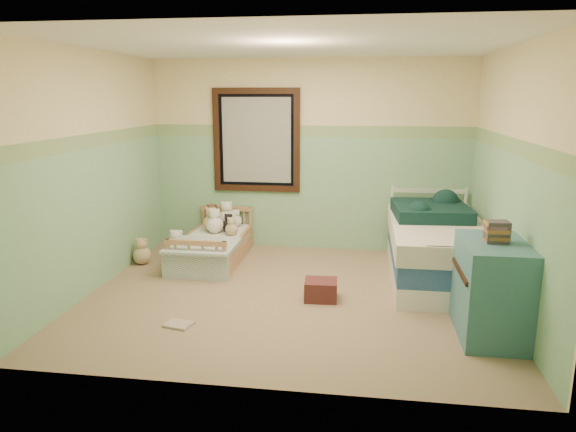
# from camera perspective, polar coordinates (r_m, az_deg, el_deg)

# --- Properties ---
(floor) EXTENTS (4.20, 3.60, 0.02)m
(floor) POSITION_cam_1_polar(r_m,az_deg,el_deg) (5.55, 0.25, -8.68)
(floor) COLOR brown
(floor) RESTS_ON ground
(ceiling) EXTENTS (4.20, 3.60, 0.02)m
(ceiling) POSITION_cam_1_polar(r_m,az_deg,el_deg) (5.18, 0.28, 18.22)
(ceiling) COLOR white
(ceiling) RESTS_ON wall_back
(wall_back) EXTENTS (4.20, 0.04, 2.50)m
(wall_back) POSITION_cam_1_polar(r_m,az_deg,el_deg) (6.99, 2.31, 6.51)
(wall_back) COLOR beige
(wall_back) RESTS_ON floor
(wall_front) EXTENTS (4.20, 0.04, 2.50)m
(wall_front) POSITION_cam_1_polar(r_m,az_deg,el_deg) (3.47, -3.83, -0.17)
(wall_front) COLOR beige
(wall_front) RESTS_ON floor
(wall_left) EXTENTS (0.04, 3.60, 2.50)m
(wall_left) POSITION_cam_1_polar(r_m,az_deg,el_deg) (5.88, -20.52, 4.47)
(wall_left) COLOR beige
(wall_left) RESTS_ON floor
(wall_right) EXTENTS (0.04, 3.60, 2.50)m
(wall_right) POSITION_cam_1_polar(r_m,az_deg,el_deg) (5.35, 23.18, 3.47)
(wall_right) COLOR beige
(wall_right) RESTS_ON floor
(wainscot_mint) EXTENTS (4.20, 0.01, 1.50)m
(wainscot_mint) POSITION_cam_1_polar(r_m,az_deg,el_deg) (7.05, 2.26, 2.45)
(wainscot_mint) COLOR #7BAA80
(wainscot_mint) RESTS_ON floor
(border_strip) EXTENTS (4.20, 0.01, 0.15)m
(border_strip) POSITION_cam_1_polar(r_m,az_deg,el_deg) (6.94, 2.32, 9.16)
(border_strip) COLOR #4B7D4A
(border_strip) RESTS_ON wall_back
(window_frame) EXTENTS (1.16, 0.06, 1.36)m
(window_frame) POSITION_cam_1_polar(r_m,az_deg,el_deg) (7.03, -3.45, 8.18)
(window_frame) COLOR black
(window_frame) RESTS_ON wall_back
(window_blinds) EXTENTS (0.92, 0.01, 1.12)m
(window_blinds) POSITION_cam_1_polar(r_m,az_deg,el_deg) (7.04, -3.44, 8.18)
(window_blinds) COLOR #B1B1AD
(window_blinds) RESTS_ON window_frame
(toddler_bed_frame) EXTENTS (0.72, 1.44, 0.19)m
(toddler_bed_frame) POSITION_cam_1_polar(r_m,az_deg,el_deg) (6.71, -8.06, -3.99)
(toddler_bed_frame) COLOR #A77551
(toddler_bed_frame) RESTS_ON floor
(toddler_mattress) EXTENTS (0.66, 1.38, 0.12)m
(toddler_mattress) POSITION_cam_1_polar(r_m,az_deg,el_deg) (6.67, -8.11, -2.73)
(toddler_mattress) COLOR silver
(toddler_mattress) RESTS_ON toddler_bed_frame
(patchwork_quilt) EXTENTS (0.78, 0.72, 0.03)m
(patchwork_quilt) POSITION_cam_1_polar(r_m,az_deg,el_deg) (6.24, -9.27, -3.17)
(patchwork_quilt) COLOR #618EC2
(patchwork_quilt) RESTS_ON toddler_mattress
(plush_bed_brown) EXTENTS (0.21, 0.21, 0.21)m
(plush_bed_brown) POSITION_cam_1_polar(r_m,az_deg,el_deg) (7.13, -8.19, -0.33)
(plush_bed_brown) COLOR brown
(plush_bed_brown) RESTS_ON toddler_mattress
(plush_bed_white) EXTENTS (0.24, 0.24, 0.24)m
(plush_bed_white) POSITION_cam_1_polar(r_m,az_deg,el_deg) (7.08, -6.64, -0.27)
(plush_bed_white) COLOR silver
(plush_bed_white) RESTS_ON toddler_mattress
(plush_bed_tan) EXTENTS (0.21, 0.21, 0.21)m
(plush_bed_tan) POSITION_cam_1_polar(r_m,az_deg,el_deg) (6.91, -8.30, -0.75)
(plush_bed_tan) COLOR tan
(plush_bed_tan) RESTS_ON toddler_mattress
(plush_bed_dark) EXTENTS (0.16, 0.16, 0.16)m
(plush_bed_dark) POSITION_cam_1_polar(r_m,az_deg,el_deg) (6.86, -6.45, -1.03)
(plush_bed_dark) COLOR black
(plush_bed_dark) RESTS_ON toddler_mattress
(plush_floor_cream) EXTENTS (0.26, 0.26, 0.26)m
(plush_floor_cream) POSITION_cam_1_polar(r_m,az_deg,el_deg) (6.84, -11.95, -3.52)
(plush_floor_cream) COLOR white
(plush_floor_cream) RESTS_ON floor
(plush_floor_tan) EXTENTS (0.22, 0.22, 0.22)m
(plush_floor_tan) POSITION_cam_1_polar(r_m,az_deg,el_deg) (6.73, -15.52, -4.12)
(plush_floor_tan) COLOR tan
(plush_floor_tan) RESTS_ON floor
(twin_bed_frame) EXTENTS (0.97, 1.94, 0.22)m
(twin_bed_frame) POSITION_cam_1_polar(r_m,az_deg,el_deg) (6.19, 15.63, -5.66)
(twin_bed_frame) COLOR white
(twin_bed_frame) RESTS_ON floor
(twin_boxspring) EXTENTS (0.97, 1.94, 0.22)m
(twin_boxspring) POSITION_cam_1_polar(r_m,az_deg,el_deg) (6.12, 15.76, -3.71)
(twin_boxspring) COLOR navy
(twin_boxspring) RESTS_ON twin_bed_frame
(twin_mattress) EXTENTS (1.01, 1.98, 0.22)m
(twin_mattress) POSITION_cam_1_polar(r_m,az_deg,el_deg) (6.07, 15.88, -1.71)
(twin_mattress) COLOR silver
(twin_mattress) RESTS_ON twin_boxspring
(teal_blanket) EXTENTS (0.88, 0.93, 0.14)m
(teal_blanket) POSITION_cam_1_polar(r_m,az_deg,el_deg) (6.31, 15.19, 0.57)
(teal_blanket) COLOR black
(teal_blanket) RESTS_ON twin_mattress
(dresser) EXTENTS (0.52, 0.84, 0.84)m
(dresser) POSITION_cam_1_polar(r_m,az_deg,el_deg) (4.85, 21.17, -7.42)
(dresser) COLOR #3B6C7F
(dresser) RESTS_ON floor
(book_stack) EXTENTS (0.19, 0.15, 0.18)m
(book_stack) POSITION_cam_1_polar(r_m,az_deg,el_deg) (4.70, 21.71, -1.61)
(book_stack) COLOR #523028
(book_stack) RESTS_ON dresser
(red_pillow) EXTENTS (0.34, 0.30, 0.20)m
(red_pillow) POSITION_cam_1_polar(r_m,az_deg,el_deg) (5.41, 3.58, -7.99)
(red_pillow) COLOR maroon
(red_pillow) RESTS_ON floor
(floor_book) EXTENTS (0.27, 0.23, 0.02)m
(floor_book) POSITION_cam_1_polar(r_m,az_deg,el_deg) (4.96, -11.76, -11.43)
(floor_book) COLOR orange
(floor_book) RESTS_ON floor
(extra_plush_0) EXTENTS (0.16, 0.16, 0.16)m
(extra_plush_0) POSITION_cam_1_polar(r_m,az_deg,el_deg) (7.10, -5.66, -0.53)
(extra_plush_0) COLOR silver
(extra_plush_0) RESTS_ON toddler_mattress
(extra_plush_1) EXTENTS (0.22, 0.22, 0.22)m
(extra_plush_1) POSITION_cam_1_polar(r_m,az_deg,el_deg) (6.80, -7.92, -0.95)
(extra_plush_1) COLOR white
(extra_plush_1) RESTS_ON toddler_mattress
(extra_plush_2) EXTENTS (0.17, 0.17, 0.17)m
(extra_plush_2) POSITION_cam_1_polar(r_m,az_deg,el_deg) (6.94, -7.81, -0.84)
(extra_plush_2) COLOR tan
(extra_plush_2) RESTS_ON toddler_mattress
(extra_plush_3) EXTENTS (0.16, 0.16, 0.16)m
(extra_plush_3) POSITION_cam_1_polar(r_m,az_deg,el_deg) (6.67, -6.13, -1.43)
(extra_plush_3) COLOR tan
(extra_plush_3) RESTS_ON toddler_mattress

